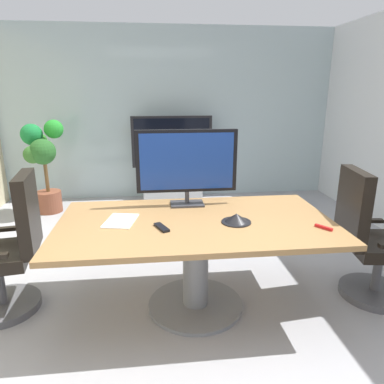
{
  "coord_description": "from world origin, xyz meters",
  "views": [
    {
      "loc": [
        -0.28,
        -2.26,
        1.69
      ],
      "look_at": [
        0.03,
        0.44,
        0.89
      ],
      "focal_mm": 32.87,
      "sensor_mm": 36.0,
      "label": 1
    }
  ],
  "objects_px": {
    "office_chair_left": "(9,256)",
    "tv_monitor": "(187,163)",
    "conference_table": "(196,243)",
    "office_chair_right": "(369,246)",
    "conference_phone": "(236,219)",
    "potted_plant": "(43,159)",
    "remote_control": "(162,227)",
    "wall_display_unit": "(172,173)"
  },
  "relations": [
    {
      "from": "office_chair_left",
      "to": "tv_monitor",
      "type": "height_order",
      "value": "tv_monitor"
    },
    {
      "from": "conference_table",
      "to": "office_chair_right",
      "type": "xyz_separation_m",
      "value": [
        1.43,
        -0.01,
        -0.1
      ]
    },
    {
      "from": "conference_table",
      "to": "conference_phone",
      "type": "distance_m",
      "value": 0.37
    },
    {
      "from": "potted_plant",
      "to": "conference_table",
      "type": "bearing_deg",
      "value": -53.76
    },
    {
      "from": "conference_table",
      "to": "conference_phone",
      "type": "height_order",
      "value": "conference_phone"
    },
    {
      "from": "office_chair_right",
      "to": "tv_monitor",
      "type": "xyz_separation_m",
      "value": [
        -1.45,
        0.4,
        0.64
      ]
    },
    {
      "from": "tv_monitor",
      "to": "potted_plant",
      "type": "bearing_deg",
      "value": 130.72
    },
    {
      "from": "office_chair_right",
      "to": "tv_monitor",
      "type": "height_order",
      "value": "tv_monitor"
    },
    {
      "from": "remote_control",
      "to": "wall_display_unit",
      "type": "bearing_deg",
      "value": 62.28
    },
    {
      "from": "tv_monitor",
      "to": "office_chair_left",
      "type": "bearing_deg",
      "value": -170.0
    },
    {
      "from": "office_chair_left",
      "to": "wall_display_unit",
      "type": "relative_size",
      "value": 0.83
    },
    {
      "from": "office_chair_right",
      "to": "potted_plant",
      "type": "xyz_separation_m",
      "value": [
        -3.22,
        2.45,
        0.32
      ]
    },
    {
      "from": "potted_plant",
      "to": "remote_control",
      "type": "height_order",
      "value": "potted_plant"
    },
    {
      "from": "wall_display_unit",
      "to": "potted_plant",
      "type": "relative_size",
      "value": 1.01
    },
    {
      "from": "office_chair_left",
      "to": "office_chair_right",
      "type": "bearing_deg",
      "value": 78.5
    },
    {
      "from": "potted_plant",
      "to": "conference_phone",
      "type": "bearing_deg",
      "value": -50.38
    },
    {
      "from": "office_chair_left",
      "to": "conference_phone",
      "type": "bearing_deg",
      "value": 74.34
    },
    {
      "from": "wall_display_unit",
      "to": "remote_control",
      "type": "xyz_separation_m",
      "value": [
        -0.24,
        -2.95,
        0.31
      ]
    },
    {
      "from": "conference_phone",
      "to": "potted_plant",
      "type": "bearing_deg",
      "value": 129.62
    },
    {
      "from": "tv_monitor",
      "to": "potted_plant",
      "type": "xyz_separation_m",
      "value": [
        -1.77,
        2.05,
        -0.32
      ]
    },
    {
      "from": "conference_table",
      "to": "office_chair_left",
      "type": "bearing_deg",
      "value": 174.35
    },
    {
      "from": "conference_table",
      "to": "tv_monitor",
      "type": "distance_m",
      "value": 0.67
    },
    {
      "from": "conference_table",
      "to": "wall_display_unit",
      "type": "xyz_separation_m",
      "value": [
        -0.02,
        2.82,
        -0.11
      ]
    },
    {
      "from": "office_chair_left",
      "to": "office_chair_right",
      "type": "xyz_separation_m",
      "value": [
        2.86,
        -0.15,
        0.0
      ]
    },
    {
      "from": "office_chair_left",
      "to": "potted_plant",
      "type": "height_order",
      "value": "potted_plant"
    },
    {
      "from": "conference_table",
      "to": "wall_display_unit",
      "type": "height_order",
      "value": "wall_display_unit"
    },
    {
      "from": "wall_display_unit",
      "to": "remote_control",
      "type": "relative_size",
      "value": 7.71
    },
    {
      "from": "office_chair_right",
      "to": "remote_control",
      "type": "height_order",
      "value": "office_chair_right"
    },
    {
      "from": "wall_display_unit",
      "to": "conference_phone",
      "type": "height_order",
      "value": "wall_display_unit"
    },
    {
      "from": "wall_display_unit",
      "to": "remote_control",
      "type": "height_order",
      "value": "wall_display_unit"
    },
    {
      "from": "conference_table",
      "to": "office_chair_left",
      "type": "relative_size",
      "value": 1.88
    },
    {
      "from": "office_chair_right",
      "to": "tv_monitor",
      "type": "bearing_deg",
      "value": 82.79
    },
    {
      "from": "potted_plant",
      "to": "conference_phone",
      "type": "xyz_separation_m",
      "value": [
        2.08,
        -2.51,
        -0.01
      ]
    },
    {
      "from": "office_chair_right",
      "to": "wall_display_unit",
      "type": "height_order",
      "value": "wall_display_unit"
    },
    {
      "from": "tv_monitor",
      "to": "potted_plant",
      "type": "relative_size",
      "value": 0.65
    },
    {
      "from": "conference_phone",
      "to": "office_chair_right",
      "type": "bearing_deg",
      "value": 3.36
    },
    {
      "from": "conference_table",
      "to": "office_chair_right",
      "type": "height_order",
      "value": "office_chair_right"
    },
    {
      "from": "remote_control",
      "to": "tv_monitor",
      "type": "bearing_deg",
      "value": 42.66
    },
    {
      "from": "office_chair_left",
      "to": "wall_display_unit",
      "type": "distance_m",
      "value": 3.03
    },
    {
      "from": "office_chair_left",
      "to": "tv_monitor",
      "type": "relative_size",
      "value": 1.3
    },
    {
      "from": "potted_plant",
      "to": "remote_control",
      "type": "distance_m",
      "value": 2.99
    },
    {
      "from": "office_chair_right",
      "to": "potted_plant",
      "type": "distance_m",
      "value": 4.06
    }
  ]
}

